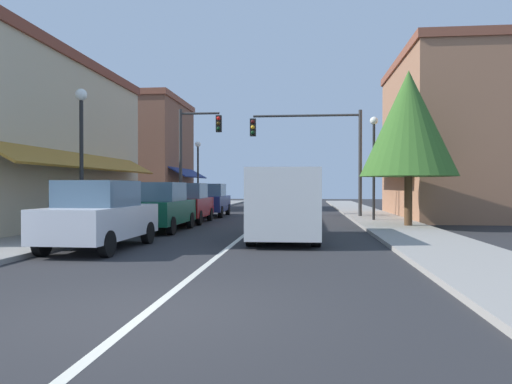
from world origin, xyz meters
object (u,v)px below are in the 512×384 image
van_in_lane (284,202)px  street_lamp_right_mid (374,151)px  street_lamp_left_near (81,137)px  parked_car_far_left (210,200)px  tree_right_near (409,124)px  parked_car_nearest_left (100,215)px  traffic_signal_mast_arm (320,144)px  parked_car_second_left (160,207)px  parked_car_third_left (187,203)px  street_lamp_left_far (198,164)px  traffic_signal_left_corner (193,147)px

van_in_lane → street_lamp_right_mid: size_ratio=1.10×
street_lamp_left_near → parked_car_far_left: bearing=81.9°
tree_right_near → van_in_lane: bearing=-135.4°
parked_car_nearest_left → traffic_signal_mast_arm: traffic_signal_mast_arm is taller
van_in_lane → traffic_signal_mast_arm: traffic_signal_mast_arm is taller
van_in_lane → traffic_signal_mast_arm: (1.39, 10.44, 2.67)m
parked_car_second_left → van_in_lane: size_ratio=0.78×
van_in_lane → street_lamp_left_near: (-6.22, -0.38, 1.98)m
parked_car_second_left → parked_car_far_left: size_ratio=0.99×
parked_car_far_left → tree_right_near: 11.84m
parked_car_third_left → street_lamp_right_mid: 8.69m
street_lamp_left_near → van_in_lane: bearing=3.5°
van_in_lane → street_lamp_left_far: street_lamp_left_far is taller
traffic_signal_mast_arm → tree_right_near: tree_right_near is taller
traffic_signal_left_corner → street_lamp_left_near: (-0.76, -11.85, -0.67)m
traffic_signal_mast_arm → street_lamp_left_far: size_ratio=1.26×
traffic_signal_left_corner → street_lamp_right_mid: traffic_signal_left_corner is taller
traffic_signal_mast_arm → traffic_signal_left_corner: (-6.85, 1.03, -0.02)m
parked_car_nearest_left → parked_car_second_left: same height
street_lamp_left_near → street_lamp_right_mid: (9.92, 8.02, 0.08)m
parked_car_second_left → tree_right_near: (9.18, 2.12, 3.16)m
traffic_signal_mast_arm → street_lamp_right_mid: (2.32, -2.79, -0.61)m
parked_car_far_left → traffic_signal_left_corner: traffic_signal_left_corner is taller
traffic_signal_left_corner → tree_right_near: size_ratio=0.96×
van_in_lane → parked_car_nearest_left: bearing=-151.0°
parked_car_nearest_left → street_lamp_left_near: (-1.59, 2.34, 2.25)m
street_lamp_left_near → parked_car_nearest_left: bearing=-55.8°
parked_car_second_left → traffic_signal_left_corner: bearing=95.5°
street_lamp_left_near → parked_car_second_left: bearing=59.8°
parked_car_second_left → parked_car_third_left: bearing=90.1°
parked_car_third_left → traffic_signal_mast_arm: size_ratio=0.73×
parked_car_nearest_left → street_lamp_right_mid: street_lamp_right_mid is taller
street_lamp_left_far → parked_car_second_left: bearing=-83.1°
parked_car_far_left → street_lamp_right_mid: street_lamp_right_mid is taller
street_lamp_left_far → parked_car_third_left: bearing=-80.3°
parked_car_nearest_left → parked_car_third_left: 9.26m
parked_car_far_left → van_in_lane: van_in_lane is taller
parked_car_nearest_left → van_in_lane: van_in_lane is taller
parked_car_nearest_left → traffic_signal_left_corner: bearing=94.7°
street_lamp_right_mid → parked_car_third_left: bearing=-172.4°
traffic_signal_left_corner → tree_right_near: (10.04, -6.94, 0.24)m
parked_car_second_left → street_lamp_left_far: bearing=96.9°
parked_car_nearest_left → tree_right_near: (9.21, 7.25, 3.16)m
parked_car_far_left → traffic_signal_mast_arm: (5.92, -0.96, 2.94)m
street_lamp_right_mid → parked_car_second_left: bearing=-147.8°
traffic_signal_left_corner → street_lamp_right_mid: (9.16, -3.82, -0.59)m
van_in_lane → traffic_signal_left_corner: 12.97m
street_lamp_left_far → tree_right_near: 16.02m
van_in_lane → street_lamp_left_far: 17.55m
traffic_signal_mast_arm → street_lamp_left_far: (-7.66, 5.84, -0.74)m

